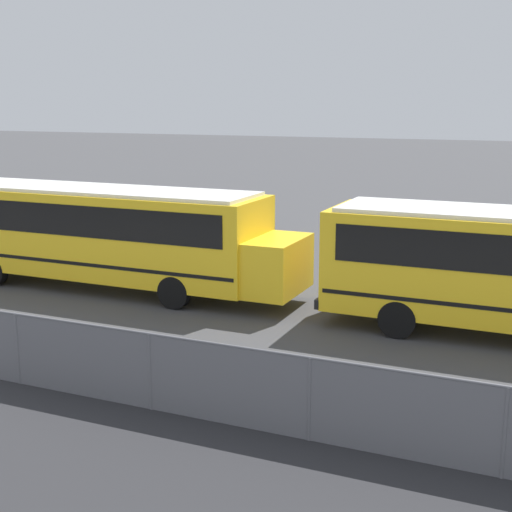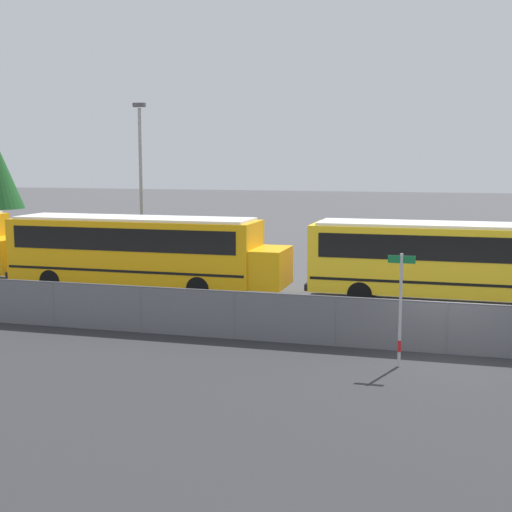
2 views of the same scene
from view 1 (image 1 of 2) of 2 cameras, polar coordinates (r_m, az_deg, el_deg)
school_bus_2 at (r=21.79m, az=-11.81°, el=2.09°), size 11.64×2.62×3.04m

